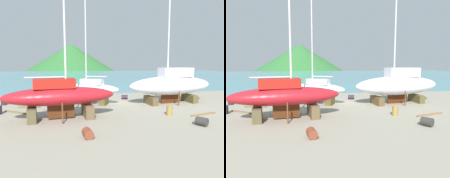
% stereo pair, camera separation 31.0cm
% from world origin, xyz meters
% --- Properties ---
extents(ground_plane, '(48.08, 48.08, 0.00)m').
position_xyz_m(ground_plane, '(0.00, -3.84, 0.00)').
color(ground_plane, gray).
extents(sea_water, '(128.61, 79.03, 0.01)m').
position_xyz_m(sea_water, '(0.00, 47.69, 0.00)').
color(sea_water, teal).
rests_on(sea_water, ground).
extents(headland_hill, '(119.43, 119.43, 36.25)m').
position_xyz_m(headland_hill, '(-9.34, 149.64, 0.00)').
color(headland_hill, '#2E6B31').
rests_on(headland_hill, ground).
extents(sailboat_large_starboard, '(7.17, 4.68, 12.60)m').
position_xyz_m(sailboat_large_starboard, '(-2.93, 0.26, 1.74)').
color(sailboat_large_starboard, brown).
rests_on(sailboat_large_starboard, ground).
extents(sailboat_far_slipway, '(10.70, 4.45, 15.83)m').
position_xyz_m(sailboat_far_slipway, '(6.58, -0.66, 2.20)').
color(sailboat_far_slipway, brown).
rests_on(sailboat_far_slipway, ground).
extents(sailboat_small_center, '(9.53, 3.88, 13.63)m').
position_xyz_m(sailboat_small_center, '(-5.70, -6.22, 2.03)').
color(sailboat_small_center, brown).
rests_on(sailboat_small_center, ground).
extents(worker, '(0.48, 0.48, 1.69)m').
position_xyz_m(worker, '(-3.76, -4.71, 0.87)').
color(worker, '#2D7B53').
rests_on(worker, ground).
extents(barrel_tipped_center, '(1.01, 1.06, 0.66)m').
position_xyz_m(barrel_tipped_center, '(5.08, -9.69, 0.33)').
color(barrel_tipped_center, '#32322F').
rests_on(barrel_tipped_center, ground).
extents(barrel_rust_far, '(0.78, 0.98, 0.62)m').
position_xyz_m(barrel_rust_far, '(-3.64, -11.09, 0.31)').
color(barrel_rust_far, brown).
rests_on(barrel_rust_far, ground).
extents(barrel_tipped_left, '(0.90, 0.74, 0.56)m').
position_xyz_m(barrel_tipped_left, '(1.73, 2.75, 0.28)').
color(barrel_tipped_left, '#31212E').
rests_on(barrel_tipped_left, ground).
extents(barrel_rust_near, '(1.00, 0.77, 0.56)m').
position_xyz_m(barrel_rust_near, '(-6.94, 0.96, 0.28)').
color(barrel_rust_near, '#2B2E2B').
rests_on(barrel_rust_near, ground).
extents(barrel_by_slipway, '(0.65, 0.65, 0.87)m').
position_xyz_m(barrel_by_slipway, '(3.95, -6.27, 0.43)').
color(barrel_by_slipway, olive).
rests_on(barrel_by_slipway, ground).
extents(barrel_tar_black, '(0.78, 0.78, 0.93)m').
position_xyz_m(barrel_tar_black, '(-12.51, 1.14, 0.46)').
color(barrel_tar_black, '#2D1E22').
rests_on(barrel_tar_black, ground).
extents(timber_plank_near, '(2.36, 1.65, 0.14)m').
position_xyz_m(timber_plank_near, '(-10.13, -3.15, 0.07)').
color(timber_plank_near, brown).
rests_on(timber_plank_near, ground).
extents(timber_short_skew, '(1.78, 0.29, 0.15)m').
position_xyz_m(timber_short_skew, '(-8.01, 0.72, 0.08)').
color(timber_short_skew, brown).
rests_on(timber_short_skew, ground).
extents(timber_long_fore, '(2.31, 0.43, 0.15)m').
position_xyz_m(timber_long_fore, '(-9.38, -0.97, 0.07)').
color(timber_long_fore, brown).
rests_on(timber_long_fore, ground).
extents(timber_long_aft, '(2.91, 1.11, 0.12)m').
position_xyz_m(timber_long_aft, '(7.14, -6.59, 0.06)').
color(timber_long_aft, brown).
rests_on(timber_long_aft, ground).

